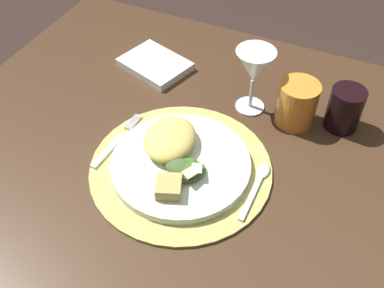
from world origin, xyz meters
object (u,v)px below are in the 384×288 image
at_px(amber_tumbler, 297,104).
at_px(fork, 115,142).
at_px(spoon, 258,182).
at_px(napkin, 155,64).
at_px(wine_glass, 254,68).
at_px(dark_tumbler, 345,109).
at_px(dinner_plate, 181,164).
at_px(dining_table, 212,196).

bearing_deg(amber_tumbler, fork, -144.41).
height_order(spoon, amber_tumbler, amber_tumbler).
relative_size(napkin, amber_tumbler, 1.59).
bearing_deg(wine_glass, spoon, -66.42).
bearing_deg(spoon, dark_tumbler, 65.08).
xyz_separation_m(dinner_plate, amber_tumbler, (0.15, 0.21, 0.03)).
xyz_separation_m(dining_table, dinner_plate, (-0.04, -0.07, 0.15)).
bearing_deg(dinner_plate, napkin, 126.38).
bearing_deg(napkin, dinner_plate, -53.62).
relative_size(wine_glass, dark_tumbler, 1.58).
height_order(wine_glass, dark_tumbler, wine_glass).
height_order(fork, napkin, napkin).
bearing_deg(dining_table, dark_tumbler, 40.86).
bearing_deg(wine_glass, fork, -132.99).
bearing_deg(dinner_plate, amber_tumbler, 54.38).
relative_size(dining_table, fork, 6.85).
bearing_deg(dining_table, spoon, -22.46).
distance_m(wine_glass, amber_tumbler, 0.11).
bearing_deg(dining_table, fork, -160.89).
xyz_separation_m(dining_table, amber_tumbler, (0.11, 0.15, 0.18)).
bearing_deg(spoon, amber_tumbler, 86.59).
bearing_deg(napkin, dark_tumbler, -2.07).
relative_size(spoon, amber_tumbler, 1.48).
height_order(dinner_plate, dark_tumbler, dark_tumbler).
relative_size(spoon, napkin, 0.93).
bearing_deg(dining_table, napkin, 140.33).
distance_m(dinner_plate, napkin, 0.32).
bearing_deg(amber_tumbler, dinner_plate, -125.62).
distance_m(napkin, amber_tumbler, 0.35).
bearing_deg(dining_table, amber_tumbler, 52.70).
xyz_separation_m(napkin, wine_glass, (0.25, -0.04, 0.09)).
relative_size(dinner_plate, napkin, 1.74).
xyz_separation_m(spoon, amber_tumbler, (0.01, 0.19, 0.04)).
xyz_separation_m(dining_table, spoon, (0.10, -0.04, 0.15)).
height_order(spoon, napkin, napkin).
bearing_deg(fork, dinner_plate, -1.14).
bearing_deg(fork, dining_table, 19.11).
xyz_separation_m(fork, spoon, (0.28, 0.02, 0.00)).
xyz_separation_m(dining_table, dark_tumbler, (0.20, 0.17, 0.18)).
distance_m(fork, spoon, 0.28).
bearing_deg(amber_tumbler, spoon, -93.41).
bearing_deg(spoon, dining_table, 157.54).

